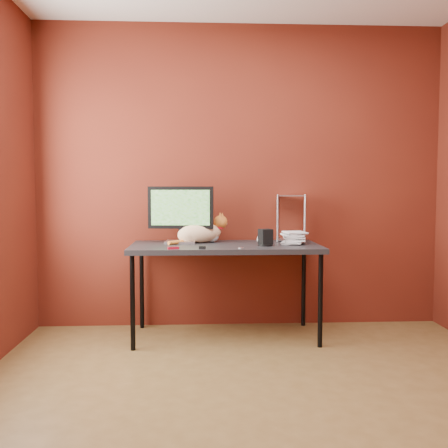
{
  "coord_description": "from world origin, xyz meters",
  "views": [
    {
      "loc": [
        -0.36,
        -2.58,
        1.19
      ],
      "look_at": [
        -0.17,
        1.15,
        0.93
      ],
      "focal_mm": 40.0,
      "sensor_mm": 36.0,
      "label": 1
    }
  ],
  "objects": [
    {
      "name": "room",
      "position": [
        0.0,
        0.0,
        1.45
      ],
      "size": [
        3.52,
        3.52,
        2.61
      ],
      "color": "brown",
      "rests_on": "ground"
    },
    {
      "name": "desk",
      "position": [
        -0.15,
        1.37,
        0.7
      ],
      "size": [
        1.5,
        0.7,
        0.75
      ],
      "color": "black",
      "rests_on": "ground"
    },
    {
      "name": "monitor",
      "position": [
        -0.51,
        1.49,
        1.01
      ],
      "size": [
        0.53,
        0.2,
        0.46
      ],
      "rotation": [
        0.0,
        0.0,
        -0.11
      ],
      "color": "#B7B7BC",
      "rests_on": "desk"
    },
    {
      "name": "cat",
      "position": [
        -0.35,
        1.52,
        0.84
      ],
      "size": [
        0.49,
        0.31,
        0.25
      ],
      "rotation": [
        0.0,
        0.0,
        0.27
      ],
      "color": "orange",
      "rests_on": "desk"
    },
    {
      "name": "skull_mug",
      "position": [
        0.14,
        1.3,
        0.8
      ],
      "size": [
        0.1,
        0.1,
        0.09
      ],
      "rotation": [
        0.0,
        0.0,
        0.13
      ],
      "color": "silver",
      "rests_on": "desk"
    },
    {
      "name": "speaker",
      "position": [
        0.16,
        1.26,
        0.81
      ],
      "size": [
        0.12,
        0.11,
        0.13
      ],
      "rotation": [
        0.0,
        0.0,
        0.4
      ],
      "color": "black",
      "rests_on": "desk"
    },
    {
      "name": "book_stack",
      "position": [
        0.33,
        1.42,
        1.3
      ],
      "size": [
        0.22,
        0.26,
        1.1
      ],
      "rotation": [
        0.0,
        0.0,
        -0.11
      ],
      "color": "beige",
      "rests_on": "desk"
    },
    {
      "name": "wire_rack",
      "position": [
        0.43,
        1.63,
        0.95
      ],
      "size": [
        0.26,
        0.22,
        0.4
      ],
      "rotation": [
        0.0,
        0.0,
        -0.18
      ],
      "color": "#B7B7BC",
      "rests_on": "desk"
    },
    {
      "name": "pocket_knife",
      "position": [
        -0.55,
        1.08,
        0.76
      ],
      "size": [
        0.09,
        0.05,
        0.02
      ],
      "primitive_type": "cube",
      "rotation": [
        0.0,
        0.0,
        0.37
      ],
      "color": "#A00C1E",
      "rests_on": "desk"
    },
    {
      "name": "black_gadget",
      "position": [
        -0.34,
        1.08,
        0.76
      ],
      "size": [
        0.05,
        0.04,
        0.02
      ],
      "primitive_type": "cube",
      "rotation": [
        0.0,
        0.0,
        -0.31
      ],
      "color": "black",
      "rests_on": "desk"
    },
    {
      "name": "washer",
      "position": [
        -0.05,
        1.11,
        0.75
      ],
      "size": [
        0.05,
        0.05,
        0.0
      ],
      "primitive_type": "cylinder",
      "color": "#B7B7BC",
      "rests_on": "desk"
    }
  ]
}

